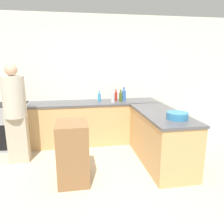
{
  "coord_description": "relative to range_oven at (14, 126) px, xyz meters",
  "views": [
    {
      "loc": [
        -0.44,
        -2.66,
        1.78
      ],
      "look_at": [
        0.16,
        0.73,
        0.94
      ],
      "focal_mm": 35.0,
      "sensor_mm": 36.0,
      "label": 1
    }
  ],
  "objects": [
    {
      "name": "counter_peninsula",
      "position": [
        2.69,
        -1.14,
        -0.0
      ],
      "size": [
        0.69,
        1.69,
        0.9
      ],
      "color": "tan",
      "rests_on": "ground_plane"
    },
    {
      "name": "range_oven",
      "position": [
        0.0,
        0.0,
        0.0
      ],
      "size": [
        0.62,
        0.64,
        0.91
      ],
      "color": "#99999E",
      "rests_on": "ground_plane"
    },
    {
      "name": "counter_back",
      "position": [
        1.67,
        0.0,
        -0.0
      ],
      "size": [
        2.72,
        0.66,
        0.9
      ],
      "color": "tan",
      "rests_on": "ground_plane"
    },
    {
      "name": "hot_sauce_bottle",
      "position": [
        2.13,
        0.08,
        0.54
      ],
      "size": [
        0.06,
        0.06,
        0.24
      ],
      "color": "red",
      "rests_on": "counter_back"
    },
    {
      "name": "olive_oil_bottle",
      "position": [
        2.21,
        -0.05,
        0.54
      ],
      "size": [
        0.07,
        0.07,
        0.25
      ],
      "color": "#475B1E",
      "rests_on": "counter_back"
    },
    {
      "name": "water_bottle_blue",
      "position": [
        2.3,
        0.04,
        0.56
      ],
      "size": [
        0.09,
        0.09,
        0.29
      ],
      "color": "#386BB7",
      "rests_on": "counter_back"
    },
    {
      "name": "dish_soap_bottle",
      "position": [
        1.76,
        0.01,
        0.54
      ],
      "size": [
        0.06,
        0.06,
        0.23
      ],
      "color": "#338CBF",
      "rests_on": "counter_back"
    },
    {
      "name": "island_table",
      "position": [
        1.18,
        -1.52,
        0.0
      ],
      "size": [
        0.45,
        0.57,
        0.91
      ],
      "color": "brown",
      "rests_on": "ground_plane"
    },
    {
      "name": "vinegar_bottle_clear",
      "position": [
        2.03,
        -0.13,
        0.56
      ],
      "size": [
        0.08,
        0.08,
        0.29
      ],
      "color": "silver",
      "rests_on": "counter_back"
    },
    {
      "name": "person_by_range",
      "position": [
        0.24,
        -0.71,
        0.47
      ],
      "size": [
        0.37,
        0.37,
        1.71
      ],
      "color": "#ADA38E",
      "rests_on": "ground_plane"
    },
    {
      "name": "ground_plane",
      "position": [
        1.67,
        -1.87,
        -0.45
      ],
      "size": [
        14.0,
        14.0,
        0.0
      ],
      "primitive_type": "plane",
      "color": "beige"
    },
    {
      "name": "wall_back",
      "position": [
        1.67,
        0.35,
        0.9
      ],
      "size": [
        8.0,
        0.06,
        2.7
      ],
      "color": "silver",
      "rests_on": "ground_plane"
    },
    {
      "name": "mixing_bowl",
      "position": [
        2.76,
        -1.57,
        0.5
      ],
      "size": [
        0.32,
        0.32,
        0.1
      ],
      "color": "teal",
      "rests_on": "counter_peninsula"
    }
  ]
}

